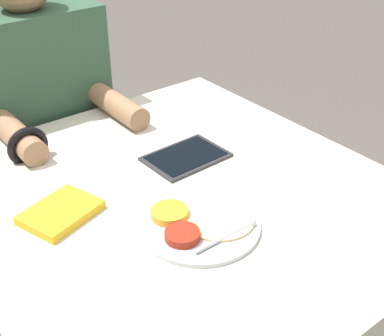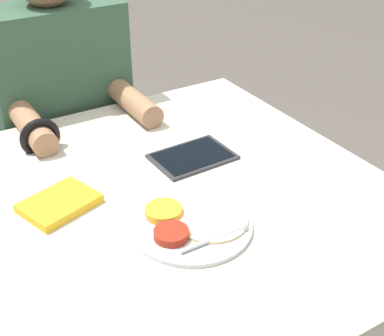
{
  "view_description": "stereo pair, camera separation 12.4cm",
  "coord_description": "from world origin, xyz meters",
  "px_view_note": "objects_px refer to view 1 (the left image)",
  "views": [
    {
      "loc": [
        -0.61,
        -0.84,
        1.45
      ],
      "look_at": [
        0.03,
        -0.01,
        0.8
      ],
      "focal_mm": 50.0,
      "sensor_mm": 36.0,
      "label": 1
    },
    {
      "loc": [
        -0.51,
        -0.91,
        1.45
      ],
      "look_at": [
        0.03,
        -0.01,
        0.8
      ],
      "focal_mm": 50.0,
      "sensor_mm": 36.0,
      "label": 2
    }
  ],
  "objects_px": {
    "red_notebook": "(61,213)",
    "person_diner": "(48,155)",
    "tablet_device": "(186,157)",
    "thali_tray": "(198,224)"
  },
  "relations": [
    {
      "from": "red_notebook",
      "to": "person_diner",
      "type": "distance_m",
      "value": 0.63
    },
    {
      "from": "red_notebook",
      "to": "tablet_device",
      "type": "distance_m",
      "value": 0.37
    },
    {
      "from": "thali_tray",
      "to": "red_notebook",
      "type": "bearing_deg",
      "value": 134.68
    },
    {
      "from": "thali_tray",
      "to": "red_notebook",
      "type": "distance_m",
      "value": 0.31
    },
    {
      "from": "tablet_device",
      "to": "thali_tray",
      "type": "bearing_deg",
      "value": -122.11
    },
    {
      "from": "red_notebook",
      "to": "person_diner",
      "type": "xyz_separation_m",
      "value": [
        0.2,
        0.56,
        -0.19
      ]
    },
    {
      "from": "tablet_device",
      "to": "person_diner",
      "type": "xyz_separation_m",
      "value": [
        -0.17,
        0.53,
        -0.18
      ]
    },
    {
      "from": "thali_tray",
      "to": "tablet_device",
      "type": "bearing_deg",
      "value": 57.89
    },
    {
      "from": "red_notebook",
      "to": "tablet_device",
      "type": "relative_size",
      "value": 0.9
    },
    {
      "from": "thali_tray",
      "to": "person_diner",
      "type": "bearing_deg",
      "value": 90.82
    }
  ]
}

